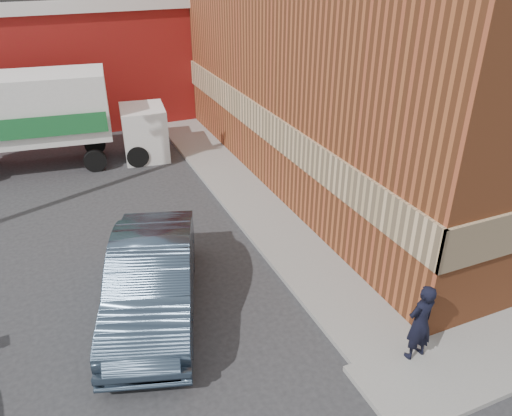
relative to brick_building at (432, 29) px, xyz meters
name	(u,v)px	position (x,y,z in m)	size (l,w,h in m)	color
ground	(364,363)	(-8.50, -9.00, -4.68)	(90.00, 90.00, 0.00)	#28282B
brick_building	(432,29)	(0.00, 0.00, 0.00)	(14.25, 18.25, 9.36)	brown
sidewalk_west	(231,181)	(-7.90, 0.00, -4.62)	(1.80, 18.00, 0.12)	gray
warehouse	(9,57)	(-14.50, 11.00, -1.87)	(16.30, 8.30, 5.60)	maroon
man	(420,322)	(-7.53, -9.31, -3.71)	(0.62, 0.41, 1.71)	black
sedan	(152,280)	(-11.97, -5.71, -3.83)	(1.80, 5.15, 1.70)	#304051
box_truck	(51,114)	(-13.28, 4.00, -2.68)	(7.23, 2.94, 3.47)	white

